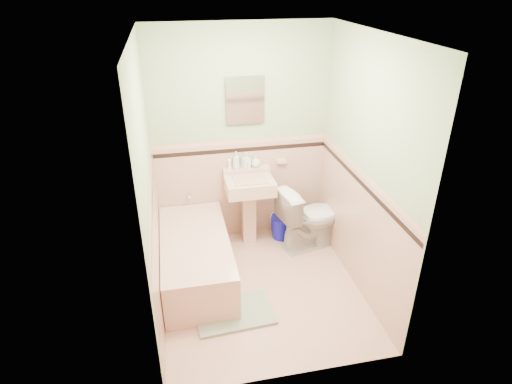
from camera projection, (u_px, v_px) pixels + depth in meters
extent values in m
plane|color=#DFAA92|center=(261.00, 288.00, 4.46)|extent=(2.20, 2.20, 0.00)
plane|color=white|center=(263.00, 34.00, 3.31)|extent=(2.20, 2.20, 0.00)
plane|color=beige|center=(241.00, 139.00, 4.84)|extent=(2.50, 0.00, 2.50)
plane|color=beige|center=(296.00, 248.00, 2.93)|extent=(2.50, 0.00, 2.50)
plane|color=beige|center=(149.00, 190.00, 3.71)|extent=(0.00, 2.50, 2.50)
plane|color=beige|center=(365.00, 171.00, 4.07)|extent=(0.00, 2.50, 2.50)
plane|color=#E1AF97|center=(242.00, 190.00, 5.13)|extent=(2.00, 0.00, 2.00)
plane|color=#E1AF97|center=(292.00, 318.00, 3.24)|extent=(2.00, 0.00, 2.00)
plane|color=#E1AF97|center=(158.00, 252.00, 4.00)|extent=(0.00, 2.20, 2.20)
plane|color=#E1AF97|center=(356.00, 229.00, 4.36)|extent=(0.00, 2.20, 2.20)
plane|color=black|center=(241.00, 150.00, 4.89)|extent=(2.00, 0.00, 2.00)
plane|color=black|center=(295.00, 262.00, 3.00)|extent=(2.00, 0.00, 2.00)
plane|color=black|center=(152.00, 203.00, 3.77)|extent=(0.00, 2.20, 2.20)
plane|color=black|center=(361.00, 183.00, 4.12)|extent=(0.00, 2.20, 2.20)
plane|color=#DF9F8B|center=(241.00, 142.00, 4.84)|extent=(2.00, 0.00, 2.00)
plane|color=#DF9F8B|center=(295.00, 250.00, 2.96)|extent=(2.00, 0.00, 2.00)
plane|color=#DF9F8B|center=(151.00, 193.00, 3.72)|extent=(0.00, 2.20, 2.20)
plane|color=#DF9F8B|center=(362.00, 174.00, 4.08)|extent=(0.00, 2.20, 2.20)
cube|color=#DAAB96|center=(196.00, 259.00, 4.53)|extent=(0.70, 1.50, 0.45)
cylinder|color=silver|center=(189.00, 195.00, 4.97)|extent=(0.04, 0.12, 0.04)
cylinder|color=silver|center=(247.00, 166.00, 4.90)|extent=(0.02, 0.02, 0.10)
cube|color=white|center=(245.00, 100.00, 4.62)|extent=(0.39, 0.04, 0.49)
cube|color=#DAAB96|center=(281.00, 161.00, 5.03)|extent=(0.11, 0.07, 0.04)
imported|color=#B2B2B2|center=(236.00, 160.00, 4.89)|extent=(0.10, 0.10, 0.20)
imported|color=#B2B2B2|center=(246.00, 160.00, 4.91)|extent=(0.11, 0.11, 0.19)
imported|color=#B2B2B2|center=(256.00, 161.00, 4.94)|extent=(0.14, 0.14, 0.15)
cylinder|color=white|center=(229.00, 164.00, 4.89)|extent=(0.04, 0.04, 0.12)
imported|color=white|center=(310.00, 217.00, 4.99)|extent=(0.83, 0.59, 0.77)
cube|color=gray|center=(234.00, 313.00, 4.12)|extent=(0.76, 0.53, 0.03)
cube|color=#BF1E59|center=(227.00, 308.00, 4.11)|extent=(0.15, 0.09, 0.06)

